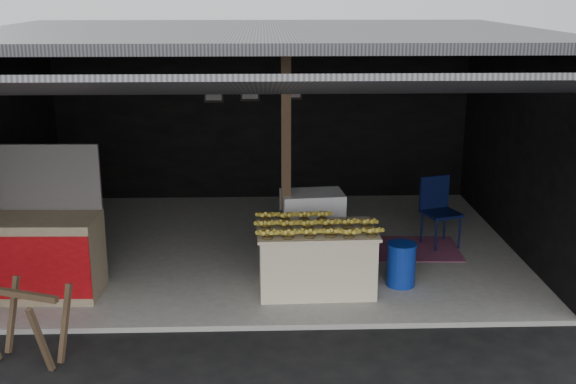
{
  "coord_description": "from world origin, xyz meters",
  "views": [
    {
      "loc": [
        0.02,
        -7.0,
        3.52
      ],
      "look_at": [
        0.31,
        1.54,
        1.1
      ],
      "focal_mm": 45.0,
      "sensor_mm": 36.0,
      "label": 1
    }
  ],
  "objects_px": {
    "sawhorse": "(25,318)",
    "plastic_chair": "(438,205)",
    "water_barrel": "(401,266)",
    "white_crate": "(312,225)",
    "banana_table": "(316,259)",
    "neighbor_stall": "(26,252)"
  },
  "relations": [
    {
      "from": "banana_table",
      "to": "sawhorse",
      "type": "distance_m",
      "value": 3.29
    },
    {
      "from": "sawhorse",
      "to": "banana_table",
      "type": "bearing_deg",
      "value": 48.66
    },
    {
      "from": "white_crate",
      "to": "neighbor_stall",
      "type": "bearing_deg",
      "value": -167.84
    },
    {
      "from": "white_crate",
      "to": "plastic_chair",
      "type": "xyz_separation_m",
      "value": [
        1.78,
        0.45,
        0.12
      ]
    },
    {
      "from": "water_barrel",
      "to": "plastic_chair",
      "type": "relative_size",
      "value": 0.53
    },
    {
      "from": "banana_table",
      "to": "plastic_chair",
      "type": "relative_size",
      "value": 1.48
    },
    {
      "from": "banana_table",
      "to": "sawhorse",
      "type": "xyz_separation_m",
      "value": [
        -2.91,
        -1.54,
        0.03
      ]
    },
    {
      "from": "sawhorse",
      "to": "water_barrel",
      "type": "distance_m",
      "value": 4.27
    },
    {
      "from": "banana_table",
      "to": "white_crate",
      "type": "height_order",
      "value": "white_crate"
    },
    {
      "from": "banana_table",
      "to": "plastic_chair",
      "type": "xyz_separation_m",
      "value": [
        1.8,
        1.54,
        0.18
      ]
    },
    {
      "from": "sawhorse",
      "to": "plastic_chair",
      "type": "distance_m",
      "value": 5.63
    },
    {
      "from": "white_crate",
      "to": "water_barrel",
      "type": "distance_m",
      "value": 1.43
    },
    {
      "from": "neighbor_stall",
      "to": "sawhorse",
      "type": "distance_m",
      "value": 1.61
    },
    {
      "from": "neighbor_stall",
      "to": "banana_table",
      "type": "bearing_deg",
      "value": 1.63
    },
    {
      "from": "neighbor_stall",
      "to": "plastic_chair",
      "type": "distance_m",
      "value": 5.39
    },
    {
      "from": "sawhorse",
      "to": "water_barrel",
      "type": "relative_size",
      "value": 1.7
    },
    {
      "from": "water_barrel",
      "to": "sawhorse",
      "type": "bearing_deg",
      "value": -157.42
    },
    {
      "from": "neighbor_stall",
      "to": "water_barrel",
      "type": "distance_m",
      "value": 4.41
    },
    {
      "from": "sawhorse",
      "to": "plastic_chair",
      "type": "xyz_separation_m",
      "value": [
        4.71,
        3.08,
        0.15
      ]
    },
    {
      "from": "water_barrel",
      "to": "plastic_chair",
      "type": "distance_m",
      "value": 1.67
    },
    {
      "from": "banana_table",
      "to": "white_crate",
      "type": "bearing_deg",
      "value": 87.31
    },
    {
      "from": "sawhorse",
      "to": "neighbor_stall",
      "type": "bearing_deg",
      "value": 127.24
    }
  ]
}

